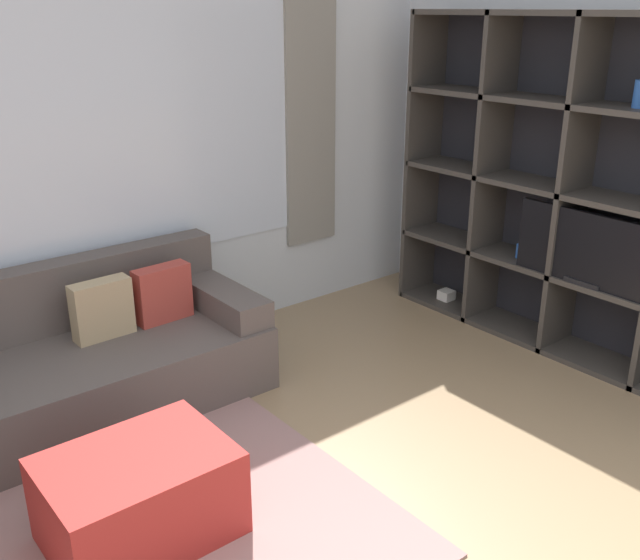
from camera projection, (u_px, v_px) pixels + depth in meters
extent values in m
cube|color=silver|center=(98.00, 154.00, 4.26)|extent=(6.33, 0.07, 2.70)
cube|color=silver|center=(99.00, 138.00, 4.20)|extent=(2.82, 0.01, 1.60)
cube|color=gray|center=(311.00, 114.00, 5.11)|extent=(0.44, 0.03, 1.90)
cube|color=silver|center=(585.00, 143.00, 4.61)|extent=(0.07, 4.38, 2.70)
cube|color=gray|center=(47.00, 558.00, 2.99)|extent=(2.78, 2.20, 0.01)
cube|color=#232328|center=(590.00, 188.00, 4.60)|extent=(0.02, 2.60, 2.16)
cube|color=#3D3833|center=(574.00, 192.00, 4.49)|extent=(0.38, 0.04, 2.16)
cube|color=#3D3833|center=(492.00, 174.00, 4.97)|extent=(0.38, 0.04, 2.16)
cube|color=#3D3833|center=(423.00, 160.00, 5.44)|extent=(0.38, 0.04, 2.16)
cube|color=#3D3833|center=(554.00, 343.00, 4.88)|extent=(0.38, 2.60, 0.04)
cube|color=#3D3833|center=(563.00, 272.00, 4.69)|extent=(0.38, 2.60, 0.04)
cube|color=#3D3833|center=(574.00, 192.00, 4.49)|extent=(0.38, 2.60, 0.04)
cube|color=#3D3833|center=(585.00, 105.00, 4.30)|extent=(0.38, 2.60, 0.04)
cube|color=#3D3833|center=(597.00, 13.00, 4.11)|extent=(0.38, 2.60, 0.04)
cube|color=black|center=(588.00, 250.00, 4.34)|extent=(0.04, 0.97, 0.46)
cube|color=black|center=(585.00, 282.00, 4.43)|extent=(0.10, 0.24, 0.03)
cube|color=#2856A8|center=(525.00, 251.00, 4.87)|extent=(0.09, 0.09, 0.10)
cube|color=white|center=(446.00, 295.00, 5.55)|extent=(0.10, 0.10, 0.07)
cube|color=#564C47|center=(88.00, 381.00, 4.03)|extent=(2.00, 0.92, 0.39)
cube|color=#564C47|center=(55.00, 296.00, 4.15)|extent=(2.00, 0.18, 0.41)
cube|color=#564C47|center=(219.00, 298.00, 4.45)|extent=(0.24, 0.86, 0.17)
cube|color=#AD3D33|center=(163.00, 294.00, 4.28)|extent=(0.34, 0.13, 0.34)
cube|color=tan|center=(102.00, 309.00, 4.06)|extent=(0.34, 0.13, 0.34)
cube|color=#A82823|center=(139.00, 497.00, 3.05)|extent=(0.77, 0.57, 0.42)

